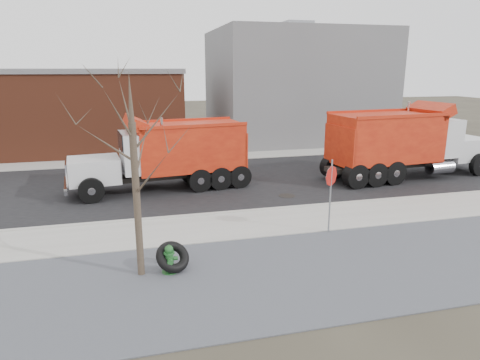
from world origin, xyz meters
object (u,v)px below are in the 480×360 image
object	(u,v)px
dump_truck_red_b	(168,152)
truck_tire	(173,257)
fire_hydrant	(169,260)
dump_truck_red_a	(405,141)
stop_sign	(331,183)

from	to	relation	value
dump_truck_red_b	truck_tire	bearing A→B (deg)	78.62
fire_hydrant	dump_truck_red_a	bearing A→B (deg)	31.26
stop_sign	dump_truck_red_b	size ratio (longest dim) A/B	0.31
truck_tire	stop_sign	xyz separation A→B (m)	(5.22, 1.47, 1.30)
fire_hydrant	dump_truck_red_b	distance (m)	8.39
fire_hydrant	stop_sign	bearing A→B (deg)	15.82
stop_sign	dump_truck_red_a	size ratio (longest dim) A/B	0.27
fire_hydrant	stop_sign	world-z (taller)	stop_sign
fire_hydrant	dump_truck_red_b	xyz separation A→B (m)	(0.75, 8.26, 1.32)
stop_sign	dump_truck_red_b	bearing A→B (deg)	112.79
truck_tire	dump_truck_red_a	bearing A→B (deg)	31.76
fire_hydrant	truck_tire	distance (m)	0.15
truck_tire	stop_sign	bearing A→B (deg)	15.72
fire_hydrant	dump_truck_red_a	distance (m)	14.40
fire_hydrant	dump_truck_red_b	bearing A→B (deg)	84.12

